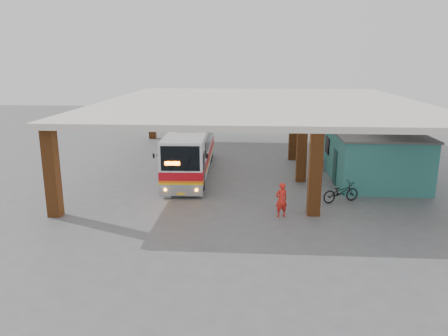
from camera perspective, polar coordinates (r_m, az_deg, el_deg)
name	(u,v)px	position (r m, az deg, el deg)	size (l,w,h in m)	color
ground	(252,195)	(24.58, 3.67, -3.49)	(90.00, 90.00, 0.00)	#515154
brick_columns	(275,140)	(28.94, 6.61, 3.60)	(20.10, 21.60, 4.35)	brown
canopy_roof	(261,103)	(30.07, 4.82, 8.52)	(21.00, 23.00, 0.30)	beige
shop_building	(372,154)	(29.03, 18.72, 1.73)	(5.20, 8.20, 3.11)	#2E756F
coach_bus	(191,149)	(28.79, -4.31, 2.51)	(2.79, 11.43, 3.30)	white
motorcycle	(341,192)	(23.95, 15.01, -3.05)	(0.73, 2.10, 1.10)	black
pedestrian	(281,200)	(21.13, 7.50, -4.14)	(0.62, 0.41, 1.70)	red
red_chair	(320,165)	(30.47, 12.48, 0.44)	(0.54, 0.54, 0.83)	#B31313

